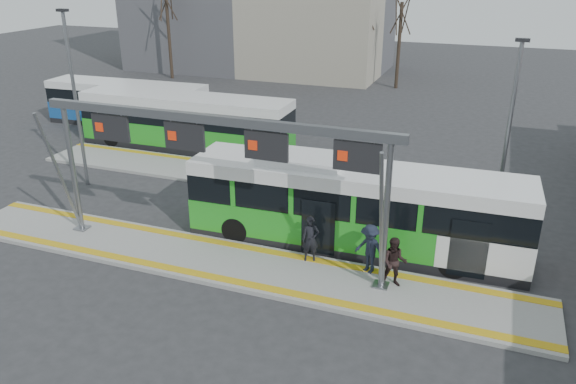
# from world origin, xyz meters

# --- Properties ---
(ground) EXTENTS (120.00, 120.00, 0.00)m
(ground) POSITION_xyz_m (0.00, 0.00, 0.00)
(ground) COLOR #2D2D30
(ground) RESTS_ON ground
(platform_main) EXTENTS (22.00, 3.00, 0.15)m
(platform_main) POSITION_xyz_m (0.00, 0.00, 0.07)
(platform_main) COLOR gray
(platform_main) RESTS_ON ground
(platform_second) EXTENTS (20.00, 3.00, 0.15)m
(platform_second) POSITION_xyz_m (-4.00, 8.00, 0.07)
(platform_second) COLOR gray
(platform_second) RESTS_ON ground
(tactile_main) EXTENTS (22.00, 2.65, 0.02)m
(tactile_main) POSITION_xyz_m (0.00, 0.00, 0.16)
(tactile_main) COLOR gold
(tactile_main) RESTS_ON platform_main
(tactile_second) EXTENTS (20.00, 0.35, 0.02)m
(tactile_second) POSITION_xyz_m (-4.00, 9.15, 0.16)
(tactile_second) COLOR gold
(tactile_second) RESTS_ON platform_second
(gantry) EXTENTS (13.00, 1.68, 5.20)m
(gantry) POSITION_xyz_m (-0.35, 0.25, 4.30)
(gantry) COLOR slate
(gantry) RESTS_ON platform_main
(hero_bus) EXTENTS (12.47, 3.06, 3.40)m
(hero_bus) POSITION_xyz_m (3.83, 3.01, 1.56)
(hero_bus) COLOR black
(hero_bus) RESTS_ON ground
(bg_bus_green) EXTENTS (12.25, 2.77, 3.05)m
(bg_bus_green) POSITION_xyz_m (-7.98, 11.17, 1.51)
(bg_bus_green) COLOR black
(bg_bus_green) RESTS_ON ground
(bg_bus_blue) EXTENTS (10.68, 2.80, 2.76)m
(bg_bus_blue) POSITION_xyz_m (-14.04, 14.14, 1.36)
(bg_bus_blue) COLOR black
(bg_bus_blue) RESTS_ON ground
(passenger_a) EXTENTS (0.71, 0.57, 1.67)m
(passenger_a) POSITION_xyz_m (2.79, 1.10, 0.99)
(passenger_a) COLOR black
(passenger_a) RESTS_ON platform_main
(passenger_b) EXTENTS (0.91, 0.75, 1.71)m
(passenger_b) POSITION_xyz_m (5.85, 0.48, 1.00)
(passenger_b) COLOR black
(passenger_b) RESTS_ON platform_main
(passenger_c) EXTENTS (1.30, 1.06, 1.76)m
(passenger_c) POSITION_xyz_m (4.91, 1.06, 1.03)
(passenger_c) COLOR #1B2131
(passenger_c) RESTS_ON platform_main
(tree_left) EXTENTS (1.40, 1.40, 8.18)m
(tree_left) POSITION_xyz_m (-2.73, 31.32, 6.20)
(tree_left) COLOR #382B21
(tree_left) RESTS_ON ground
(tree_mid) EXTENTS (1.40, 1.40, 7.78)m
(tree_mid) POSITION_xyz_m (0.24, 31.44, 5.90)
(tree_mid) COLOR #382B21
(tree_mid) RESTS_ON ground
(lamp_west) EXTENTS (0.50, 0.25, 8.09)m
(lamp_west) POSITION_xyz_m (-9.66, 4.55, 4.29)
(lamp_west) COLOR slate
(lamp_west) RESTS_ON ground
(lamp_east) EXTENTS (0.50, 0.25, 7.46)m
(lamp_east) POSITION_xyz_m (8.82, 6.49, 3.97)
(lamp_east) COLOR slate
(lamp_east) RESTS_ON ground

